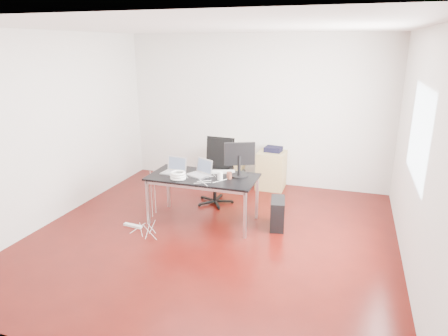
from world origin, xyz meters
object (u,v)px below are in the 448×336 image
(desk, at_px, (203,179))
(office_chair, at_px, (217,168))
(pc_tower, at_px, (277,213))
(filing_cabinet_left, at_px, (229,166))
(filing_cabinet_right, at_px, (271,170))

(desk, xyz_separation_m, office_chair, (-0.07, 0.83, -0.07))
(desk, relative_size, pc_tower, 3.56)
(desk, xyz_separation_m, filing_cabinet_left, (-0.15, 1.79, -0.33))
(office_chair, relative_size, filing_cabinet_right, 1.54)
(filing_cabinet_left, height_order, pc_tower, filing_cabinet_left)
(pc_tower, bearing_deg, filing_cabinet_right, 95.05)
(office_chair, xyz_separation_m, filing_cabinet_left, (-0.08, 0.96, -0.26))
(filing_cabinet_left, bearing_deg, office_chair, -85.28)
(filing_cabinet_left, bearing_deg, pc_tower, -52.62)
(office_chair, height_order, filing_cabinet_right, office_chair)
(desk, bearing_deg, pc_tower, 7.10)
(filing_cabinet_left, relative_size, filing_cabinet_right, 1.00)
(desk, distance_m, filing_cabinet_right, 1.95)
(desk, xyz_separation_m, pc_tower, (1.11, 0.14, -0.46))
(filing_cabinet_left, relative_size, pc_tower, 1.56)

